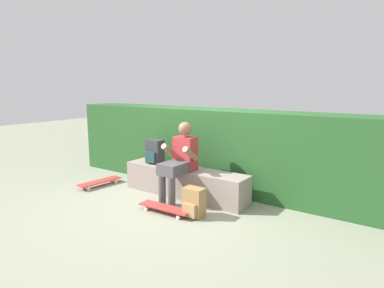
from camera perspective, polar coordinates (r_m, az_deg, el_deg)
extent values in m
plane|color=gray|center=(5.17, -3.14, -9.74)|extent=(24.00, 24.00, 0.00)
cube|color=gray|center=(5.30, -1.30, -6.60)|extent=(2.15, 0.44, 0.45)
cube|color=#B73338|center=(5.10, -1.18, -1.64)|extent=(0.34, 0.22, 0.52)
sphere|color=#8C6647|center=(5.03, -1.19, 2.65)|extent=(0.21, 0.21, 0.21)
cube|color=#4C4C51|center=(4.90, -3.32, -4.25)|extent=(0.32, 0.40, 0.17)
cylinder|color=#4C4C51|center=(4.93, -5.20, -7.97)|extent=(0.11, 0.11, 0.45)
cylinder|color=#4C4C51|center=(4.82, -3.54, -8.37)|extent=(0.11, 0.11, 0.45)
cylinder|color=#8C6647|center=(5.10, -3.92, -1.20)|extent=(0.09, 0.33, 0.27)
cylinder|color=#8C6647|center=(4.86, -0.25, -1.73)|extent=(0.09, 0.33, 0.27)
cube|color=#BC3833|center=(4.67, -4.71, -10.90)|extent=(0.81, 0.22, 0.02)
cylinder|color=silver|center=(4.59, -1.29, -11.97)|extent=(0.05, 0.03, 0.05)
cylinder|color=silver|center=(4.48, -2.41, -12.57)|extent=(0.05, 0.03, 0.05)
cylinder|color=silver|center=(4.91, -6.77, -10.54)|extent=(0.05, 0.03, 0.05)
cylinder|color=silver|center=(4.81, -7.94, -11.04)|extent=(0.05, 0.03, 0.05)
cube|color=#BC3833|center=(6.07, -15.67, -6.24)|extent=(0.28, 0.82, 0.02)
cylinder|color=silver|center=(6.30, -13.90, -6.08)|extent=(0.04, 0.06, 0.05)
cylinder|color=silver|center=(6.18, -13.09, -6.36)|extent=(0.04, 0.06, 0.05)
cylinder|color=silver|center=(6.01, -18.28, -7.09)|extent=(0.04, 0.06, 0.05)
cylinder|color=silver|center=(5.89, -17.53, -7.41)|extent=(0.04, 0.06, 0.05)
cube|color=#333338|center=(5.58, -6.44, -1.30)|extent=(0.28, 0.18, 0.40)
cube|color=#1E4141|center=(5.51, -7.21, -2.30)|extent=(0.20, 0.05, 0.18)
cube|color=#A37A47|center=(4.51, 0.35, -10.04)|extent=(0.28, 0.18, 0.40)
cube|color=tan|center=(4.45, -0.51, -11.42)|extent=(0.20, 0.05, 0.18)
cube|color=#275727|center=(5.60, 6.28, -1.02)|extent=(6.49, 0.71, 1.35)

